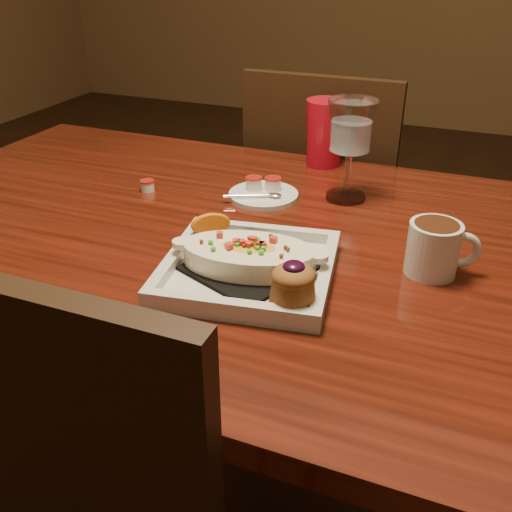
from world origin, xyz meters
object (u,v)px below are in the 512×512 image
at_px(plate, 252,264).
at_px(saucer, 262,193).
at_px(coffee_mug, 435,247).
at_px(goblet, 351,132).
at_px(table, 239,278).
at_px(red_tumbler, 325,133).
at_px(chair_far, 325,217).

height_order(plate, saucer, plate).
xyz_separation_m(coffee_mug, goblet, (-0.20, 0.24, 0.09)).
relative_size(table, coffee_mug, 13.32).
height_order(coffee_mug, goblet, goblet).
bearing_deg(coffee_mug, plate, -170.63).
height_order(table, goblet, goblet).
bearing_deg(goblet, red_tumbler, 119.05).
height_order(table, red_tumbler, red_tumbler).
relative_size(chair_far, coffee_mug, 8.26).
bearing_deg(goblet, saucer, -160.55).
distance_m(goblet, saucer, 0.21).
bearing_deg(red_tumbler, saucer, -104.62).
bearing_deg(coffee_mug, table, 160.48).
relative_size(plate, red_tumbler, 1.95).
bearing_deg(goblet, table, -122.73).
relative_size(goblet, saucer, 1.41).
distance_m(saucer, red_tumbler, 0.25).
height_order(coffee_mug, saucer, coffee_mug).
xyz_separation_m(table, plate, (0.09, -0.14, 0.12)).
bearing_deg(chair_far, table, 90.00).
bearing_deg(goblet, chair_far, 109.32).
relative_size(goblet, red_tumbler, 1.33).
height_order(goblet, red_tumbler, goblet).
relative_size(table, plate, 5.09).
relative_size(saucer, red_tumbler, 0.94).
xyz_separation_m(chair_far, plate, (0.09, -0.77, 0.27)).
xyz_separation_m(table, coffee_mug, (0.34, -0.02, 0.14)).
xyz_separation_m(coffee_mug, red_tumbler, (-0.30, 0.42, 0.03)).
bearing_deg(goblet, coffee_mug, -50.32).
relative_size(chair_far, plate, 3.16).
xyz_separation_m(saucer, red_tumbler, (0.06, 0.23, 0.07)).
distance_m(plate, goblet, 0.38).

